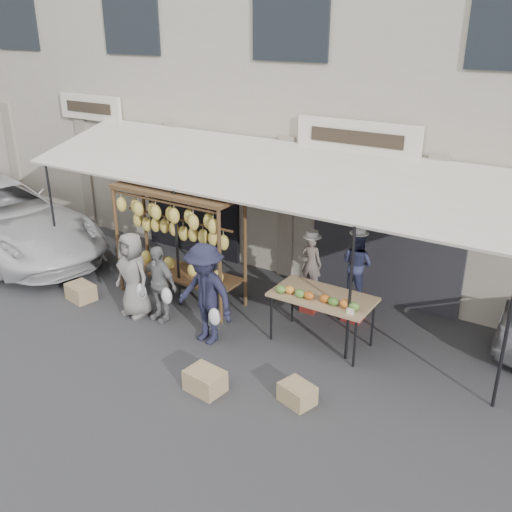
{
  "coord_description": "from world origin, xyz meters",
  "views": [
    {
      "loc": [
        5.58,
        -6.35,
        5.15
      ],
      "look_at": [
        0.59,
        1.4,
        1.3
      ],
      "focal_mm": 40.0,
      "sensor_mm": 36.0,
      "label": 1
    }
  ],
  "objects_px": {
    "crate_far": "(81,292)",
    "produce_table": "(321,298)",
    "vendor_right": "(357,264)",
    "banana_rack": "(176,224)",
    "crate_near_b": "(297,394)",
    "customer_left": "(133,275)",
    "customer_right": "(205,294)",
    "crate_near_a": "(205,381)",
    "vendor_left": "(311,264)",
    "customer_mid": "(159,283)"
  },
  "relations": [
    {
      "from": "customer_left",
      "to": "crate_near_b",
      "type": "xyz_separation_m",
      "value": [
        3.85,
        -0.71,
        -0.66
      ]
    },
    {
      "from": "customer_right",
      "to": "crate_near_a",
      "type": "bearing_deg",
      "value": -47.64
    },
    {
      "from": "customer_right",
      "to": "crate_near_b",
      "type": "bearing_deg",
      "value": -11.29
    },
    {
      "from": "customer_left",
      "to": "crate_near_b",
      "type": "bearing_deg",
      "value": -2.89
    },
    {
      "from": "crate_near_a",
      "to": "crate_far",
      "type": "bearing_deg",
      "value": 164.86
    },
    {
      "from": "banana_rack",
      "to": "produce_table",
      "type": "bearing_deg",
      "value": -0.72
    },
    {
      "from": "customer_left",
      "to": "crate_near_b",
      "type": "relative_size",
      "value": 3.31
    },
    {
      "from": "customer_left",
      "to": "produce_table",
      "type": "bearing_deg",
      "value": 22.36
    },
    {
      "from": "vendor_left",
      "to": "crate_far",
      "type": "relative_size",
      "value": 2.07
    },
    {
      "from": "vendor_left",
      "to": "crate_near_b",
      "type": "distance_m",
      "value": 2.96
    },
    {
      "from": "vendor_right",
      "to": "crate_far",
      "type": "height_order",
      "value": "vendor_right"
    },
    {
      "from": "crate_near_b",
      "to": "vendor_right",
      "type": "bearing_deg",
      "value": 96.76
    },
    {
      "from": "vendor_left",
      "to": "customer_mid",
      "type": "xyz_separation_m",
      "value": [
        -2.17,
        -1.77,
        -0.25
      ]
    },
    {
      "from": "vendor_right",
      "to": "crate_far",
      "type": "xyz_separation_m",
      "value": [
        -4.86,
        -2.16,
        -0.96
      ]
    },
    {
      "from": "produce_table",
      "to": "crate_near_b",
      "type": "height_order",
      "value": "produce_table"
    },
    {
      "from": "banana_rack",
      "to": "crate_near_b",
      "type": "distance_m",
      "value": 4.17
    },
    {
      "from": "customer_right",
      "to": "crate_near_b",
      "type": "relative_size",
      "value": 3.66
    },
    {
      "from": "banana_rack",
      "to": "customer_right",
      "type": "relative_size",
      "value": 1.45
    },
    {
      "from": "banana_rack",
      "to": "produce_table",
      "type": "distance_m",
      "value": 3.17
    },
    {
      "from": "crate_near_a",
      "to": "crate_far",
      "type": "height_order",
      "value": "crate_near_a"
    },
    {
      "from": "crate_far",
      "to": "produce_table",
      "type": "bearing_deg",
      "value": 12.46
    },
    {
      "from": "produce_table",
      "to": "customer_right",
      "type": "relative_size",
      "value": 0.95
    },
    {
      "from": "banana_rack",
      "to": "customer_mid",
      "type": "bearing_deg",
      "value": -74.93
    },
    {
      "from": "banana_rack",
      "to": "customer_left",
      "type": "relative_size",
      "value": 1.61
    },
    {
      "from": "produce_table",
      "to": "crate_near_b",
      "type": "relative_size",
      "value": 3.48
    },
    {
      "from": "vendor_right",
      "to": "crate_near_a",
      "type": "distance_m",
      "value": 3.49
    },
    {
      "from": "vendor_right",
      "to": "customer_right",
      "type": "distance_m",
      "value": 2.76
    },
    {
      "from": "customer_left",
      "to": "customer_right",
      "type": "height_order",
      "value": "customer_right"
    },
    {
      "from": "vendor_left",
      "to": "customer_left",
      "type": "bearing_deg",
      "value": 35.7
    },
    {
      "from": "customer_left",
      "to": "customer_mid",
      "type": "xyz_separation_m",
      "value": [
        0.51,
        0.12,
        -0.09
      ]
    },
    {
      "from": "vendor_right",
      "to": "vendor_left",
      "type": "bearing_deg",
      "value": 23.36
    },
    {
      "from": "customer_mid",
      "to": "customer_right",
      "type": "height_order",
      "value": "customer_right"
    },
    {
      "from": "vendor_left",
      "to": "customer_right",
      "type": "height_order",
      "value": "customer_right"
    },
    {
      "from": "vendor_left",
      "to": "customer_right",
      "type": "xyz_separation_m",
      "value": [
        -0.98,
        -1.93,
        -0.08
      ]
    },
    {
      "from": "banana_rack",
      "to": "vendor_right",
      "type": "relative_size",
      "value": 2.1
    },
    {
      "from": "customer_mid",
      "to": "produce_table",
      "type": "bearing_deg",
      "value": 20.49
    },
    {
      "from": "banana_rack",
      "to": "vendor_left",
      "type": "relative_size",
      "value": 2.32
    },
    {
      "from": "produce_table",
      "to": "customer_right",
      "type": "xyz_separation_m",
      "value": [
        -1.69,
        -0.94,
        0.02
      ]
    },
    {
      "from": "vendor_left",
      "to": "customer_right",
      "type": "relative_size",
      "value": 0.63
    },
    {
      "from": "customer_mid",
      "to": "crate_near_a",
      "type": "xyz_separation_m",
      "value": [
        2.04,
        -1.32,
        -0.56
      ]
    },
    {
      "from": "customer_right",
      "to": "vendor_left",
      "type": "bearing_deg",
      "value": 68.87
    },
    {
      "from": "customer_left",
      "to": "crate_far",
      "type": "relative_size",
      "value": 2.99
    },
    {
      "from": "customer_mid",
      "to": "crate_far",
      "type": "distance_m",
      "value": 1.95
    },
    {
      "from": "banana_rack",
      "to": "produce_table",
      "type": "relative_size",
      "value": 1.53
    },
    {
      "from": "customer_right",
      "to": "crate_far",
      "type": "bearing_deg",
      "value": -172.16
    },
    {
      "from": "vendor_left",
      "to": "vendor_right",
      "type": "relative_size",
      "value": 0.91
    },
    {
      "from": "customer_left",
      "to": "crate_near_b",
      "type": "height_order",
      "value": "customer_left"
    },
    {
      "from": "customer_left",
      "to": "customer_right",
      "type": "distance_m",
      "value": 1.7
    },
    {
      "from": "vendor_right",
      "to": "customer_mid",
      "type": "xyz_separation_m",
      "value": [
        -3.01,
        -1.89,
        -0.4
      ]
    },
    {
      "from": "customer_right",
      "to": "crate_near_a",
      "type": "xyz_separation_m",
      "value": [
        0.85,
        -1.16,
        -0.73
      ]
    }
  ]
}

